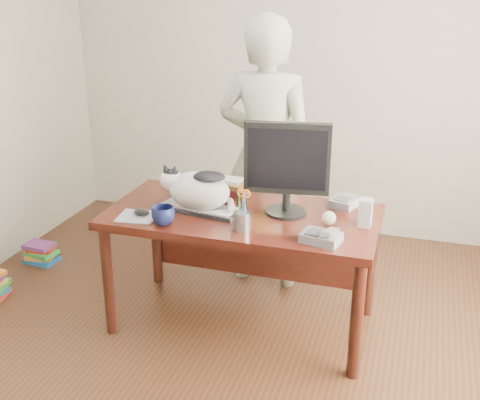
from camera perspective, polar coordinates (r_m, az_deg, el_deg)
name	(u,v)px	position (r m, az deg, el deg)	size (l,w,h in m)	color
room	(205,140)	(2.83, -3.34, 5.66)	(4.50, 4.50, 4.50)	black
desk	(246,231)	(3.69, 0.60, -2.91)	(1.60, 0.80, 0.75)	black
keyboard	(200,208)	(3.60, -3.84, -0.80)	(0.52, 0.25, 0.03)	black
cat	(197,189)	(3.56, -4.13, 1.09)	(0.49, 0.28, 0.28)	white
monitor	(287,164)	(3.44, 4.48, 3.43)	(0.49, 0.27, 0.55)	black
pen_cup	(242,219)	(3.31, 0.21, -1.77)	(0.11, 0.11, 0.24)	gray
mousepad	(137,216)	(3.55, -9.70, -1.54)	(0.24, 0.22, 0.00)	#A1A7AD
mouse	(142,212)	(3.55, -9.29, -1.16)	(0.11, 0.08, 0.04)	black
coffee_mug	(163,215)	(3.41, -7.31, -1.46)	(0.13, 0.13, 0.10)	black
phone	(322,237)	(3.20, 7.78, -3.48)	(0.23, 0.18, 0.09)	slate
speaker	(365,213)	(3.43, 11.80, -1.18)	(0.07, 0.08, 0.16)	#A7A7AA
baseball	(329,218)	(3.42, 8.41, -1.72)	(0.08, 0.08, 0.08)	white
book_stack	(232,186)	(3.89, -0.73, 1.32)	(0.25, 0.21, 0.09)	#4F1517
calculator	(345,202)	(3.71, 9.90, -0.16)	(0.19, 0.22, 0.06)	slate
person	(266,155)	(4.07, 2.50, 4.32)	(0.68, 0.44, 1.86)	silver
held_book	(260,144)	(3.88, 1.87, 5.34)	(0.18, 0.11, 0.24)	yellow
book_pile_b	(41,253)	(4.86, -18.34, -4.79)	(0.26, 0.20, 0.15)	#19549B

